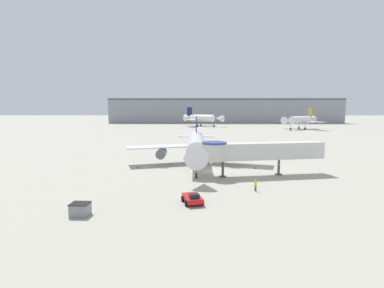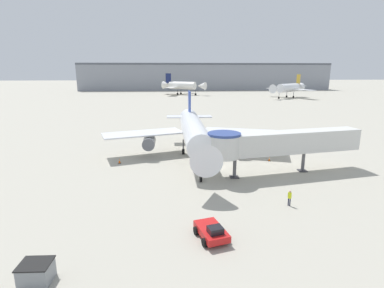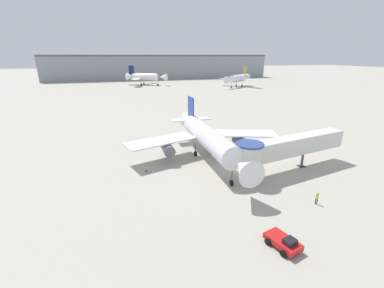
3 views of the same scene
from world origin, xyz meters
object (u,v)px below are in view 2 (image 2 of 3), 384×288
at_px(main_airplane, 194,132).
at_px(pushback_tug_red, 212,231).
at_px(background_jet_navy_tail, 182,85).
at_px(traffic_cone_starboard_wing, 269,159).
at_px(background_jet_gold_tail, 289,88).
at_px(ground_crew_marshaller, 290,197).
at_px(traffic_cone_port_wing, 119,161).
at_px(jet_bridge, 276,143).
at_px(service_container_gray, 36,273).

distance_m(main_airplane, pushback_tug_red, 23.97).
height_order(pushback_tug_red, background_jet_navy_tail, background_jet_navy_tail).
height_order(traffic_cone_starboard_wing, background_jet_gold_tail, background_jet_gold_tail).
bearing_deg(ground_crew_marshaller, background_jet_navy_tail, 139.01).
distance_m(traffic_cone_port_wing, background_jet_gold_tail, 123.84).
height_order(jet_bridge, ground_crew_marshaller, jet_bridge).
xyz_separation_m(traffic_cone_starboard_wing, traffic_cone_port_wing, (-22.53, 0.58, 0.03)).
bearing_deg(background_jet_gold_tail, main_airplane, -66.35).
bearing_deg(main_airplane, background_jet_gold_tail, 61.25).
bearing_deg(ground_crew_marshaller, background_jet_gold_tail, 115.45).
distance_m(service_container_gray, background_jet_navy_tail, 155.93).
bearing_deg(pushback_tug_red, background_jet_navy_tail, 73.24).
height_order(main_airplane, ground_crew_marshaller, main_airplane).
distance_m(traffic_cone_starboard_wing, traffic_cone_port_wing, 22.54).
relative_size(pushback_tug_red, service_container_gray, 1.85).
relative_size(jet_bridge, service_container_gray, 10.29).
height_order(ground_crew_marshaller, background_jet_gold_tail, background_jet_gold_tail).
bearing_deg(ground_crew_marshaller, pushback_tug_red, -100.55).
bearing_deg(background_jet_gold_tail, jet_bridge, -60.16).
relative_size(traffic_cone_port_wing, background_jet_gold_tail, 0.03).
height_order(traffic_cone_starboard_wing, traffic_cone_port_wing, traffic_cone_port_wing).
distance_m(traffic_cone_port_wing, ground_crew_marshaller, 25.14).
height_order(traffic_cone_starboard_wing, ground_crew_marshaller, ground_crew_marshaller).
relative_size(background_jet_gold_tail, background_jet_navy_tail, 0.92).
bearing_deg(traffic_cone_starboard_wing, main_airplane, 165.54).
bearing_deg(pushback_tug_red, jet_bridge, 40.07).
bearing_deg(background_jet_navy_tail, service_container_gray, -153.97).
bearing_deg(pushback_tug_red, ground_crew_marshaller, 17.06).
bearing_deg(background_jet_gold_tail, traffic_cone_starboard_wing, -60.66).
bearing_deg(traffic_cone_port_wing, main_airplane, 11.67).
bearing_deg(background_jet_navy_tail, main_airplane, -149.65).
relative_size(traffic_cone_port_wing, background_jet_navy_tail, 0.03).
bearing_deg(jet_bridge, service_container_gray, -149.62).
relative_size(jet_bridge, ground_crew_marshaller, 12.71).
relative_size(main_airplane, ground_crew_marshaller, 17.69).
distance_m(traffic_cone_port_wing, background_jet_navy_tail, 130.33).
height_order(jet_bridge, background_jet_navy_tail, background_jet_navy_tail).
distance_m(pushback_tug_red, traffic_cone_port_wing, 23.95).
distance_m(pushback_tug_red, background_jet_navy_tail, 150.91).
height_order(jet_bridge, service_container_gray, jet_bridge).
bearing_deg(traffic_cone_starboard_wing, jet_bridge, -102.84).
xyz_separation_m(traffic_cone_starboard_wing, background_jet_gold_tail, (44.65, 104.51, 4.71)).
xyz_separation_m(jet_bridge, traffic_cone_starboard_wing, (1.30, 5.71, -3.93)).
xyz_separation_m(main_airplane, pushback_tug_red, (-0.49, -23.72, -3.45)).
relative_size(main_airplane, service_container_gray, 14.33).
bearing_deg(traffic_cone_port_wing, background_jet_gold_tail, 57.12).
xyz_separation_m(traffic_cone_port_wing, background_jet_navy_tail, (14.77, 129.40, 4.81)).
bearing_deg(jet_bridge, pushback_tug_red, -135.04).
xyz_separation_m(background_jet_gold_tail, background_jet_navy_tail, (-52.41, 25.47, 0.13)).
bearing_deg(traffic_cone_port_wing, jet_bridge, -16.50).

